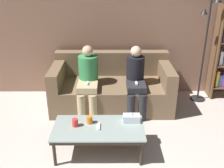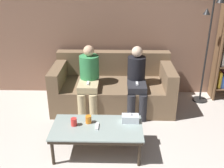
% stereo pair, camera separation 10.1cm
% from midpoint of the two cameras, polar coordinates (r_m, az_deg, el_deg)
% --- Properties ---
extents(wall_back, '(12.00, 0.06, 2.60)m').
position_cam_midpoint_polar(wall_back, '(4.79, 0.98, 12.76)').
color(wall_back, '#8C6651').
rests_on(wall_back, ground_plane).
extents(couch, '(2.01, 0.99, 0.87)m').
position_cam_midpoint_polar(couch, '(4.55, 0.84, -0.80)').
color(couch, brown).
rests_on(couch, ground_plane).
extents(coffee_table, '(1.15, 0.60, 0.38)m').
position_cam_midpoint_polar(coffee_table, '(3.37, -2.40, -9.87)').
color(coffee_table, '#8C9E99').
rests_on(coffee_table, ground_plane).
extents(cup_near_left, '(0.08, 0.08, 0.10)m').
position_cam_midpoint_polar(cup_near_left, '(3.38, -7.45, -8.20)').
color(cup_near_left, red).
rests_on(cup_near_left, coffee_table).
extents(cup_near_right, '(0.08, 0.08, 0.10)m').
position_cam_midpoint_polar(cup_near_right, '(3.41, -4.30, -7.69)').
color(cup_near_right, orange).
rests_on(cup_near_right, coffee_table).
extents(tissue_box, '(0.22, 0.12, 0.13)m').
position_cam_midpoint_polar(tissue_box, '(3.43, 4.86, -7.49)').
color(tissue_box, silver).
rests_on(tissue_box, coffee_table).
extents(game_remote, '(0.04, 0.15, 0.02)m').
position_cam_midpoint_polar(game_remote, '(3.34, -2.41, -9.18)').
color(game_remote, white).
rests_on(game_remote, coffee_table).
extents(standing_lamp, '(0.31, 0.26, 1.85)m').
position_cam_midpoint_polar(standing_lamp, '(4.73, 21.01, 9.05)').
color(standing_lamp, black).
rests_on(standing_lamp, ground_plane).
extents(seated_person_left_end, '(0.32, 0.65, 1.10)m').
position_cam_midpoint_polar(seated_person_left_end, '(4.26, -4.38, 1.32)').
color(seated_person_left_end, tan).
rests_on(seated_person_left_end, ground_plane).
extents(seated_person_mid_left, '(0.31, 0.64, 1.09)m').
position_cam_midpoint_polar(seated_person_mid_left, '(4.25, 6.05, 1.01)').
color(seated_person_mid_left, '#28282D').
rests_on(seated_person_mid_left, ground_plane).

